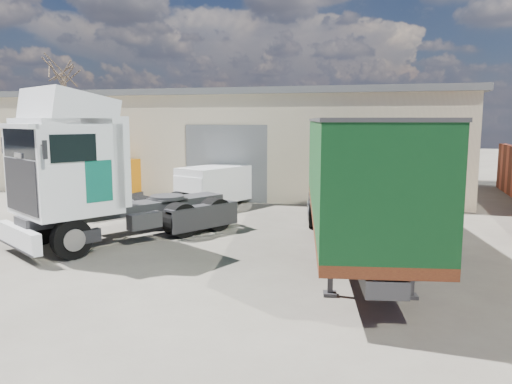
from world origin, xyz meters
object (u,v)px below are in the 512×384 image
(box_trailer, at_px, (355,172))
(panel_van, at_px, (219,185))
(bare_tree, at_px, (63,63))
(orange_skip, at_px, (112,180))
(tractor_unit, at_px, (94,180))

(box_trailer, distance_m, panel_van, 9.56)
(bare_tree, xyz_separation_m, orange_skip, (10.00, -10.20, -7.08))
(tractor_unit, distance_m, box_trailer, 7.88)
(box_trailer, xyz_separation_m, orange_skip, (-12.56, 7.49, -1.52))
(bare_tree, distance_m, panel_van, 20.57)
(tractor_unit, bearing_deg, bare_tree, 158.38)
(tractor_unit, distance_m, orange_skip, 9.98)
(bare_tree, relative_size, orange_skip, 2.80)
(panel_van, relative_size, orange_skip, 1.35)
(bare_tree, bearing_deg, box_trailer, -38.11)
(box_trailer, distance_m, orange_skip, 14.70)
(box_trailer, bearing_deg, tractor_unit, 178.25)
(bare_tree, distance_m, tractor_unit, 24.70)
(bare_tree, height_order, box_trailer, bare_tree)
(tractor_unit, bearing_deg, box_trailer, 39.06)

